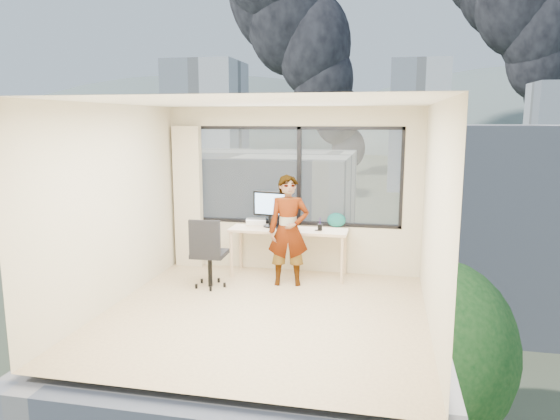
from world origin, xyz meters
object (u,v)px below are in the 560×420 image
(monitor, at_px, (270,209))
(game_console, at_px, (256,221))
(desk, at_px, (289,252))
(person, at_px, (288,231))
(handbag, at_px, (336,220))
(chair, at_px, (210,252))
(laptop, at_px, (286,222))

(monitor, xyz_separation_m, game_console, (-0.28, 0.18, -0.24))
(desk, distance_m, person, 0.62)
(desk, distance_m, handbag, 0.89)
(desk, height_order, handbag, handbag)
(game_console, bearing_deg, desk, -36.54)
(chair, relative_size, laptop, 3.12)
(desk, xyz_separation_m, person, (0.08, -0.43, 0.43))
(game_console, relative_size, handbag, 1.08)
(monitor, distance_m, game_console, 0.41)
(game_console, distance_m, laptop, 0.61)
(desk, distance_m, laptop, 0.48)
(person, relative_size, monitor, 2.87)
(game_console, xyz_separation_m, laptop, (0.55, -0.26, 0.06))
(game_console, bearing_deg, monitor, -47.00)
(person, height_order, laptop, person)
(person, bearing_deg, monitor, 117.17)
(desk, relative_size, game_console, 5.74)
(desk, distance_m, chair, 1.28)
(desk, bearing_deg, monitor, 169.23)
(handbag, bearing_deg, chair, -169.39)
(chair, xyz_separation_m, person, (1.09, 0.34, 0.29))
(monitor, bearing_deg, chair, -120.54)
(game_console, bearing_deg, laptop, -39.41)
(person, bearing_deg, chair, -173.59)
(chair, xyz_separation_m, monitor, (0.71, 0.83, 0.51))
(chair, bearing_deg, game_console, 64.73)
(laptop, bearing_deg, handbag, 1.20)
(handbag, bearing_deg, laptop, 179.73)
(game_console, bearing_deg, person, -59.60)
(game_console, height_order, handbag, handbag)
(desk, bearing_deg, laptop, -151.23)
(chair, height_order, game_console, chair)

